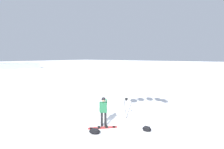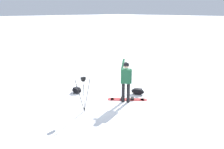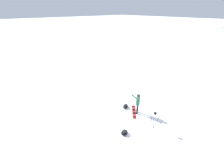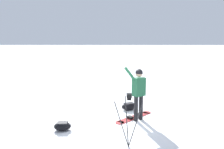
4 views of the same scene
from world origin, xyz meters
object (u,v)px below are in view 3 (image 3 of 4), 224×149
Objects in this scene: snowboarder at (138,102)px; camera_tripod at (155,117)px; gear_bag_small at (125,106)px; snowboard at (134,112)px; gear_bag_large at (124,132)px.

camera_tripod is at bearing -104.01° from snowboarder.
camera_tripod is (-0.47, -1.87, -0.09)m from snowboarder.
snowboarder is 2.52× the size of gear_bag_small.
gear_bag_small is (-0.12, 0.85, 0.12)m from snowboard.
camera_tripod reaches higher than snowboard.
camera_tripod reaches higher than gear_bag_large.
gear_bag_large is 2.90m from gear_bag_small.
gear_bag_small is (2.15, 1.95, 0.01)m from gear_bag_large.
snowboard is 2.52m from gear_bag_large.
gear_bag_large is at bearing -160.02° from snowboarder.
camera_tripod is at bearing -27.57° from gear_bag_large.
gear_bag_large is 0.38× the size of camera_tripod.
gear_bag_small reaches higher than snowboard.
gear_bag_large is 0.75× the size of gear_bag_small.
camera_tripod is at bearing -94.48° from gear_bag_small.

